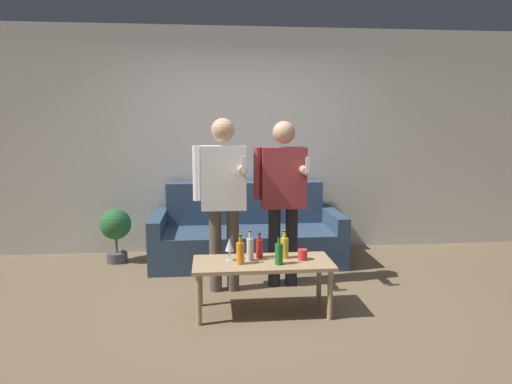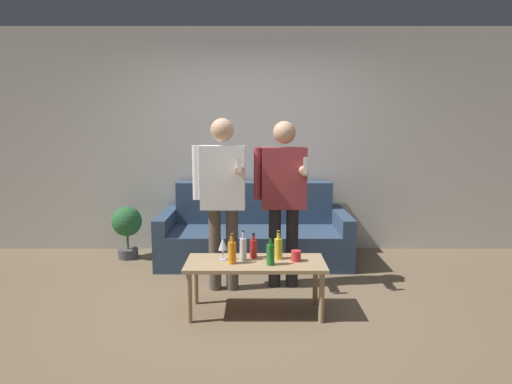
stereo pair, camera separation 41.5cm
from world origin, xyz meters
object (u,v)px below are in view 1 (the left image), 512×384
Objects in this scene: couch at (247,234)px; coffee_table at (263,267)px; person_standing_right at (283,191)px; bottle_orange at (259,248)px; person_standing_left at (223,191)px.

couch is 1.52m from coffee_table.
person_standing_right reaches higher than couch.
coffee_table is at bearing -112.53° from person_standing_right.
bottle_orange is at bearing 99.05° from coffee_table.
person_standing_right is (0.26, 0.64, 0.54)m from coffee_table.
bottle_orange is 0.68m from person_standing_left.
person_standing_right reaches higher than coffee_table.
person_standing_right reaches higher than bottle_orange.
person_standing_right is at bearing 9.09° from person_standing_left.
coffee_table is 0.88m from person_standing_right.
bottle_orange is at bearing -90.01° from couch.
person_standing_right is (0.28, -0.88, 0.63)m from couch.
bottle_orange is 0.13× the size of person_standing_left.
bottle_orange is at bearing -117.98° from person_standing_right.
person_standing_left is at bearing -106.65° from couch.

